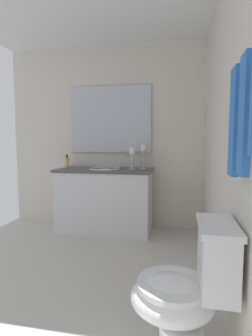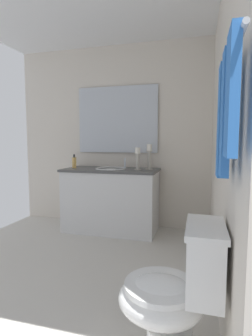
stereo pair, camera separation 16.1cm
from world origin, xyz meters
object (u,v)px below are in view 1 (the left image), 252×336
(mirror, at_px, (110,120))
(towel_center, at_px, (245,116))
(sink_basin, at_px, (105,172))
(towel_bar, at_px, (252,58))
(vanity_cabinet, at_px, (105,200))
(toilet, at_px, (186,292))
(towel_near_vanity, at_px, (235,122))
(candle_holder_tall, at_px, (143,156))
(soap_bottle, at_px, (67,163))
(candle_holder_short, at_px, (132,158))

(mirror, height_order, towel_center, mirror)
(sink_basin, bearing_deg, towel_bar, 29.56)
(vanity_cabinet, relative_size, towel_bar, 2.05)
(sink_basin, height_order, toilet, sink_basin)
(towel_bar, relative_size, towel_near_vanity, 1.18)
(sink_basin, relative_size, candle_holder_tall, 1.27)
(soap_bottle, bearing_deg, toilet, 38.61)
(candle_holder_tall, bearing_deg, soap_bottle, -85.75)
(soap_bottle, relative_size, toilet, 0.24)
(vanity_cabinet, height_order, soap_bottle, soap_bottle)
(vanity_cabinet, bearing_deg, candle_holder_tall, 96.38)
(candle_holder_short, distance_m, towel_near_vanity, 2.07)
(candle_holder_tall, xyz_separation_m, towel_near_vanity, (1.98, 0.70, 0.27))
(toilet, bearing_deg, sink_basin, -152.48)
(soap_bottle, xyz_separation_m, towel_near_vanity, (1.90, 1.69, 0.36))
(sink_basin, bearing_deg, towel_near_vanity, 31.64)
(toilet, xyz_separation_m, towel_bar, (0.24, 0.22, 1.12))
(mirror, distance_m, soap_bottle, 0.82)
(vanity_cabinet, height_order, toilet, vanity_cabinet)
(vanity_cabinet, distance_m, candle_holder_short, 0.66)
(vanity_cabinet, bearing_deg, towel_near_vanity, 31.66)
(candle_holder_short, height_order, towel_near_vanity, towel_near_vanity)
(sink_basin, bearing_deg, candle_holder_tall, 96.39)
(soap_bottle, height_order, toilet, soap_bottle)
(sink_basin, bearing_deg, toilet, 27.52)
(mirror, distance_m, towel_center, 2.68)
(towel_bar, bearing_deg, candle_holder_short, -157.99)
(candle_holder_tall, xyz_separation_m, candle_holder_short, (0.10, -0.13, -0.02))
(toilet, relative_size, towel_bar, 1.26)
(sink_basin, height_order, candle_holder_short, candle_holder_short)
(vanity_cabinet, bearing_deg, mirror, 179.99)
(soap_bottle, bearing_deg, candle_holder_tall, 94.25)
(toilet, xyz_separation_m, towel_near_vanity, (0.04, 0.20, 0.88))
(soap_bottle, distance_m, toilet, 2.44)
(mirror, relative_size, towel_near_vanity, 2.21)
(towel_center, bearing_deg, sink_basin, -150.81)
(vanity_cabinet, distance_m, towel_bar, 2.66)
(vanity_cabinet, bearing_deg, sink_basin, 90.00)
(sink_basin, relative_size, towel_near_vanity, 0.80)
(candle_holder_tall, bearing_deg, toilet, 14.26)
(candle_holder_tall, relative_size, candle_holder_short, 1.15)
(candle_holder_short, xyz_separation_m, soap_bottle, (-0.02, -0.87, -0.07))
(sink_basin, bearing_deg, soap_bottle, -87.83)
(mirror, xyz_separation_m, candle_holder_tall, (0.23, 0.49, -0.48))
(soap_bottle, height_order, towel_center, towel_center)
(mirror, bearing_deg, towel_center, 26.29)
(towel_bar, bearing_deg, mirror, -153.37)
(candle_holder_short, xyz_separation_m, towel_near_vanity, (1.88, 0.82, 0.29))
(towel_bar, bearing_deg, towel_near_vanity, -174.80)
(candle_holder_tall, distance_m, toilet, 2.09)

